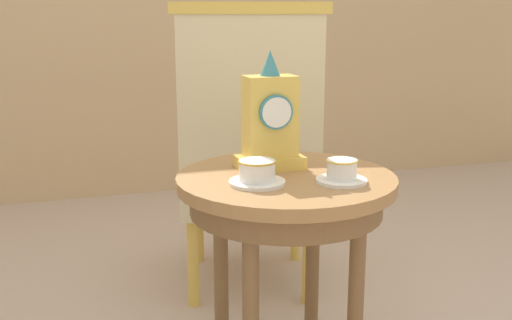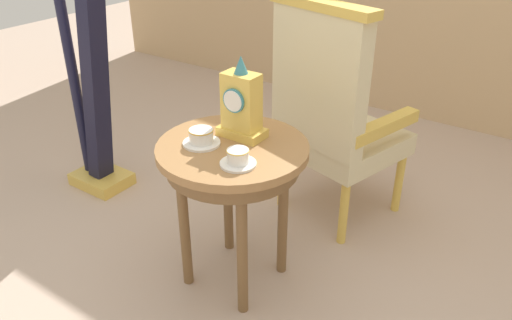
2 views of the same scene
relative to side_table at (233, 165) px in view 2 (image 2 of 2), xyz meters
The scene contains 7 objects.
ground_plane 0.58m from the side_table, 23.29° to the left, with size 10.00×10.00×0.00m, color #BCA38E.
side_table is the anchor object (origin of this frame).
teacup_left 0.17m from the side_table, 149.26° to the right, with size 0.15×0.15×0.06m.
teacup_right 0.20m from the side_table, 45.69° to the right, with size 0.14×0.14×0.06m.
mantel_clock 0.24m from the side_table, 101.55° to the left, with size 0.19×0.11×0.34m.
armchair 0.68m from the side_table, 81.27° to the left, with size 0.66×0.65×1.14m.
harp 1.12m from the side_table, 169.90° to the left, with size 0.40×0.24×1.71m.
Camera 2 is at (1.06, -1.43, 1.58)m, focal length 35.68 mm.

